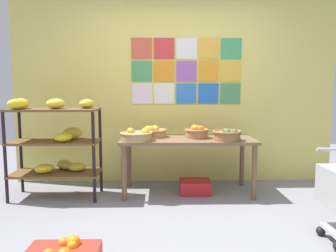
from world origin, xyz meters
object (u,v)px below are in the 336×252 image
object	(u,v)px
display_table	(188,144)
fruit_basket_right	(197,132)
banana_shelf_unit	(56,138)
produce_crate_under_table	(195,187)
fruit_basket_centre	(136,135)
fruit_basket_left	(154,132)
fruit_basket_back_right	(227,135)

from	to	relation	value
display_table	fruit_basket_right	world-z (taller)	fruit_basket_right
banana_shelf_unit	display_table	world-z (taller)	banana_shelf_unit
display_table	produce_crate_under_table	size ratio (longest dim) A/B	4.33
fruit_basket_right	fruit_basket_centre	world-z (taller)	fruit_basket_right
fruit_basket_right	fruit_basket_centre	xyz separation A→B (m)	(-0.73, -0.18, -0.01)
fruit_basket_right	fruit_basket_left	world-z (taller)	fruit_basket_right
banana_shelf_unit	fruit_basket_right	distance (m)	1.69
fruit_basket_right	fruit_basket_left	xyz separation A→B (m)	(-0.53, 0.09, -0.00)
fruit_basket_right	fruit_basket_left	bearing A→B (deg)	169.97
display_table	banana_shelf_unit	bearing A→B (deg)	-175.09
fruit_basket_back_right	produce_crate_under_table	world-z (taller)	fruit_basket_back_right
banana_shelf_unit	fruit_basket_left	xyz separation A→B (m)	(1.15, 0.23, 0.04)
produce_crate_under_table	fruit_basket_left	bearing A→B (deg)	165.42
fruit_basket_centre	fruit_basket_left	bearing A→B (deg)	55.06
banana_shelf_unit	display_table	distance (m)	1.58
fruit_basket_back_right	display_table	bearing A→B (deg)	156.93
fruit_basket_centre	fruit_basket_back_right	world-z (taller)	same
banana_shelf_unit	fruit_basket_centre	distance (m)	0.95
display_table	fruit_basket_back_right	size ratio (longest dim) A/B	4.78
banana_shelf_unit	produce_crate_under_table	bearing A→B (deg)	3.43
produce_crate_under_table	display_table	bearing A→B (deg)	159.16
fruit_basket_centre	fruit_basket_back_right	xyz separation A→B (m)	(1.06, -0.01, 0.01)
display_table	fruit_basket_left	distance (m)	0.46
fruit_basket_left	produce_crate_under_table	world-z (taller)	fruit_basket_left
fruit_basket_centre	produce_crate_under_table	bearing A→B (deg)	11.64
banana_shelf_unit	fruit_basket_right	bearing A→B (deg)	4.71
banana_shelf_unit	fruit_basket_back_right	size ratio (longest dim) A/B	3.47
display_table	fruit_basket_back_right	bearing A→B (deg)	-23.07
fruit_basket_right	fruit_basket_centre	bearing A→B (deg)	-165.76
fruit_basket_right	produce_crate_under_table	bearing A→B (deg)	-117.64
fruit_basket_left	fruit_basket_back_right	size ratio (longest dim) A/B	0.93
fruit_basket_centre	display_table	bearing A→B (deg)	16.38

